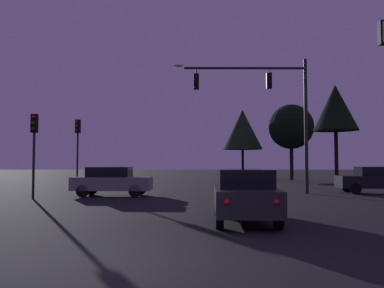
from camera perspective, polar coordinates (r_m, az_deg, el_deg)
The scene contains 10 objects.
ground_plane at distance 31.18m, azimuth -1.84°, elevation -5.99°, with size 168.00×168.00×0.00m, color black.
traffic_signal_mast_arm at distance 22.85m, azimuth 11.04°, elevation 6.39°, with size 7.59×0.43×7.66m.
traffic_light_corner_left at distance 27.09m, azimuth -16.28°, elevation 0.57°, with size 0.36×0.38×4.63m.
traffic_light_corner_right at distance 20.40m, azimuth -21.96°, elevation 0.76°, with size 0.30×0.35×4.09m.
car_nearside_lane at distance 11.60m, azimuth 7.60°, elevation -7.26°, with size 1.87×4.21×1.52m.
car_crossing_left at distance 20.98m, azimuth -11.58°, elevation -5.27°, with size 4.14×1.84×1.52m.
car_crossing_right at distance 24.72m, azimuth 25.19°, elevation -4.68°, with size 4.35×2.20×1.52m.
tree_behind_sign at distance 42.89m, azimuth 14.19°, elevation 2.42°, with size 4.73×4.73×7.98m.
tree_left_far at distance 45.30m, azimuth 7.35°, elevation 2.09°, with size 4.52×4.52×7.90m.
tree_center_horizon at distance 34.97m, azimuth 20.11°, elevation 4.94°, with size 3.67×3.67×8.31m.
Camera 1 is at (1.18, -6.61, 1.68)m, focal length 36.73 mm.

